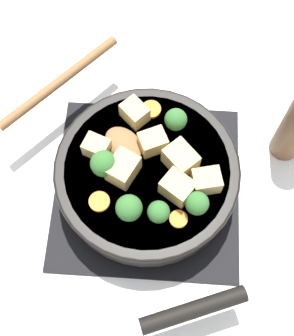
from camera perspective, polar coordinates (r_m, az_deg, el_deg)
name	(u,v)px	position (r m, az deg, el deg)	size (l,w,h in m)	color
ground_plane	(147,187)	(0.80, 0.00, -2.35)	(2.40, 2.40, 0.00)	white
front_burner_grate	(147,185)	(0.78, 0.00, -2.04)	(0.31, 0.31, 0.03)	black
skillet_pan	(147,175)	(0.74, 0.05, -0.92)	(0.30, 0.39, 0.06)	black
wooden_spoon	(86,107)	(0.76, -7.50, 7.37)	(0.24, 0.24, 0.02)	olive
tofu_cube_center_large	(177,188)	(0.69, 3.72, -2.40)	(0.04, 0.04, 0.04)	#DBB770
tofu_cube_near_handle	(206,181)	(0.70, 7.23, -1.58)	(0.04, 0.03, 0.03)	#DBB770
tofu_cube_east_chunk	(181,159)	(0.70, 4.12, 1.08)	(0.05, 0.04, 0.04)	#DBB770
tofu_cube_west_chunk	(135,113)	(0.74, -1.52, 6.76)	(0.04, 0.03, 0.03)	#DBB770
tofu_cube_back_piece	(153,142)	(0.72, 0.71, 3.20)	(0.04, 0.03, 0.03)	#DBB770
tofu_cube_front_piece	(97,147)	(0.72, -6.16, 2.53)	(0.04, 0.03, 0.03)	#DBB770
tofu_cube_mid_small	(123,169)	(0.70, -2.95, -0.08)	(0.05, 0.04, 0.04)	#DBB770
broccoli_floret_near_spoon	(129,208)	(0.67, -2.21, -4.91)	(0.04, 0.04, 0.05)	#709956
broccoli_floret_center_top	(197,203)	(0.68, 6.12, -4.31)	(0.03, 0.03, 0.04)	#709956
broccoli_floret_east_rim	(176,120)	(0.73, 3.53, 5.89)	(0.04, 0.04, 0.04)	#709956
broccoli_floret_west_rim	(104,164)	(0.69, -5.30, 0.52)	(0.04, 0.04, 0.05)	#709956
broccoli_floret_north_edge	(159,212)	(0.67, 1.42, -5.40)	(0.03, 0.03, 0.04)	#709956
carrot_slice_orange_thin	(154,109)	(0.76, 0.83, 7.15)	(0.03, 0.03, 0.01)	orange
carrot_slice_near_center	(99,202)	(0.70, -5.83, -4.10)	(0.03, 0.03, 0.01)	orange
carrot_slice_edge_slice	(178,219)	(0.69, 3.86, -6.23)	(0.03, 0.03, 0.01)	orange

